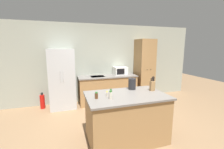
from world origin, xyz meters
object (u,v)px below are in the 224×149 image
knife_block (152,85)px  spice_bottle_short_red (111,93)px  refrigerator (62,79)px  spice_bottle_tall_dark (96,96)px  spice_bottle_green_herb (111,95)px  fire_extinguisher (42,101)px  pantry_cabinet (144,69)px  spice_bottle_amber_oil (107,94)px  kettle (132,84)px  microwave (120,71)px

knife_block → spice_bottle_short_red: knife_block is taller
refrigerator → spice_bottle_tall_dark: 2.24m
spice_bottle_tall_dark → spice_bottle_green_herb: (0.24, -0.10, 0.02)m
knife_block → spice_bottle_green_herb: 1.01m
spice_bottle_green_herb → fire_extinguisher: (-1.46, 2.32, -0.78)m
pantry_cabinet → spice_bottle_green_herb: (-1.95, -2.28, -0.06)m
spice_bottle_short_red → spice_bottle_amber_oil: size_ratio=1.53×
spice_bottle_green_herb → spice_bottle_tall_dark: bearing=157.6°
refrigerator → kettle: bearing=-50.6°
pantry_cabinet → spice_bottle_amber_oil: bearing=-132.9°
spice_bottle_amber_oil → spice_bottle_green_herb: bearing=-81.5°
spice_bottle_amber_oil → spice_bottle_tall_dark: bearing=-166.0°
refrigerator → spice_bottle_tall_dark: (0.61, -2.15, 0.09)m
spice_bottle_tall_dark → spice_bottle_short_red: bearing=-2.5°
spice_bottle_amber_oil → kettle: bearing=25.4°
spice_bottle_tall_dark → pantry_cabinet: bearing=44.9°
microwave → kettle: kettle is taller
spice_bottle_amber_oil → spice_bottle_short_red: bearing=-49.1°
pantry_cabinet → spice_bottle_tall_dark: (-2.19, -2.18, -0.07)m
refrigerator → kettle: 2.32m
fire_extinguisher → kettle: bearing=-41.8°
spice_bottle_short_red → spice_bottle_amber_oil: 0.09m
pantry_cabinet → knife_block: size_ratio=6.84×
refrigerator → spice_bottle_tall_dark: size_ratio=15.20×
fire_extinguisher → knife_block: bearing=-40.7°
spice_bottle_tall_dark → spice_bottle_amber_oil: spice_bottle_tall_dark is taller
knife_block → spice_bottle_green_herb: knife_block is taller
knife_block → spice_bottle_green_herb: bearing=-167.1°
knife_block → kettle: bearing=146.9°
knife_block → spice_bottle_amber_oil: bearing=-175.7°
microwave → spice_bottle_short_red: 2.51m
spice_bottle_tall_dark → spice_bottle_amber_oil: (0.21, 0.05, -0.01)m
spice_bottle_short_red → kettle: kettle is taller
fire_extinguisher → spice_bottle_tall_dark: bearing=-61.3°
spice_bottle_tall_dark → spice_bottle_short_red: (0.27, -0.01, 0.02)m
spice_bottle_green_herb → kettle: (0.63, 0.46, 0.05)m
spice_bottle_green_herb → microwave: bearing=65.7°
spice_bottle_tall_dark → kettle: (0.86, 0.36, 0.07)m
kettle → fire_extinguisher: bearing=138.2°
pantry_cabinet → spice_bottle_amber_oil: pantry_cabinet is taller
pantry_cabinet → knife_block: bearing=-115.3°
spice_bottle_tall_dark → spice_bottle_short_red: 0.27m
spice_bottle_short_red → spice_bottle_green_herb: (-0.03, -0.08, -0.00)m
pantry_cabinet → knife_block: pantry_cabinet is taller
knife_block → spice_bottle_green_herb: size_ratio=2.05×
spice_bottle_green_herb → knife_block: bearing=12.9°
refrigerator → fire_extinguisher: 0.92m
microwave → kettle: 1.97m
knife_block → spice_bottle_amber_oil: (-1.01, -0.08, -0.07)m
refrigerator → kettle: refrigerator is taller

